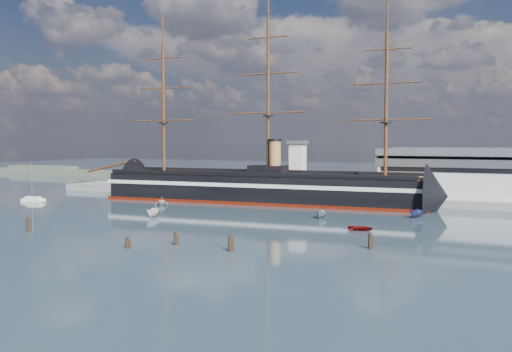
% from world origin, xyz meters
% --- Properties ---
extents(ground, '(600.00, 600.00, 0.00)m').
position_xyz_m(ground, '(0.00, 40.00, 0.00)').
color(ground, '#24313A').
rests_on(ground, ground).
extents(quay, '(180.00, 18.00, 2.00)m').
position_xyz_m(quay, '(10.00, 76.00, 0.00)').
color(quay, slate).
rests_on(quay, ground).
extents(warehouse, '(63.00, 21.00, 11.60)m').
position_xyz_m(warehouse, '(58.00, 80.00, 7.98)').
color(warehouse, '#B7BABC').
rests_on(warehouse, ground).
extents(quay_tower, '(5.00, 5.00, 15.00)m').
position_xyz_m(quay_tower, '(3.00, 73.00, 9.75)').
color(quay_tower, silver).
rests_on(quay_tower, ground).
extents(shoreline, '(120.00, 10.00, 4.00)m').
position_xyz_m(shoreline, '(-139.23, 135.00, 1.45)').
color(shoreline, '#3F4C38').
rests_on(shoreline, ground).
extents(warship, '(113.33, 21.52, 53.94)m').
position_xyz_m(warship, '(-4.38, 60.00, 4.04)').
color(warship, black).
rests_on(warship, ground).
extents(sailboat, '(7.04, 3.16, 10.87)m').
position_xyz_m(sailboat, '(-60.86, 34.38, 0.69)').
color(sailboat, beige).
rests_on(sailboat, ground).
extents(motorboat_a, '(6.38, 3.54, 2.41)m').
position_xyz_m(motorboat_a, '(-12.17, 22.51, 0.00)').
color(motorboat_a, white).
rests_on(motorboat_a, ground).
extents(motorboat_c, '(5.52, 2.04, 2.20)m').
position_xyz_m(motorboat_c, '(22.51, 37.04, 0.00)').
color(motorboat_c, slate).
rests_on(motorboat_c, ground).
extents(motorboat_d, '(7.10, 5.43, 2.39)m').
position_xyz_m(motorboat_d, '(-24.02, 43.16, 0.00)').
color(motorboat_d, beige).
rests_on(motorboat_d, ground).
extents(motorboat_e, '(1.47, 3.14, 1.42)m').
position_xyz_m(motorboat_e, '(34.76, 23.74, 0.00)').
color(motorboat_e, maroon).
rests_on(motorboat_e, ground).
extents(motorboat_f, '(5.92, 3.73, 2.22)m').
position_xyz_m(motorboat_f, '(41.30, 46.75, 0.00)').
color(motorboat_f, navy).
rests_on(motorboat_f, ground).
extents(piling_near_left, '(0.64, 0.64, 3.43)m').
position_xyz_m(piling_near_left, '(-21.46, -4.25, 0.00)').
color(piling_near_left, black).
rests_on(piling_near_left, ground).
extents(piling_near_mid, '(0.64, 0.64, 2.57)m').
position_xyz_m(piling_near_mid, '(5.85, -9.73, 0.00)').
color(piling_near_mid, black).
rests_on(piling_near_mid, ground).
extents(piling_near_right, '(0.64, 0.64, 3.27)m').
position_xyz_m(piling_near_right, '(21.70, -4.84, 0.00)').
color(piling_near_right, black).
rests_on(piling_near_right, ground).
extents(piling_far_right, '(0.64, 0.64, 3.13)m').
position_xyz_m(piling_far_right, '(40.83, 6.34, 0.00)').
color(piling_far_right, black).
rests_on(piling_far_right, ground).
extents(piling_extra, '(0.64, 0.64, 2.85)m').
position_xyz_m(piling_extra, '(11.15, -3.94, 0.00)').
color(piling_extra, black).
rests_on(piling_extra, ground).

